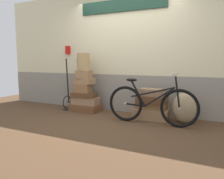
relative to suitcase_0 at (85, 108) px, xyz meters
name	(u,v)px	position (x,y,z in m)	size (l,w,h in m)	color
ground	(112,121)	(0.88, -0.40, -0.11)	(8.84, 5.20, 0.06)	#513823
station_building	(129,51)	(0.89, 0.44, 1.30)	(6.84, 0.74, 2.76)	gray
suitcase_0	(85,108)	(0.00, 0.00, 0.00)	(0.69, 0.40, 0.16)	brown
suitcase_1	(86,101)	(0.00, 0.00, 0.16)	(0.61, 0.33, 0.16)	#937051
suitcase_2	(84,95)	(-0.01, -0.03, 0.30)	(0.55, 0.31, 0.11)	brown
suitcase_3	(83,88)	(-0.05, -0.04, 0.46)	(0.38, 0.22, 0.20)	olive
suitcase_4	(85,81)	(-0.02, 0.00, 0.62)	(0.45, 0.27, 0.13)	#9E754C
suitcase_5	(84,74)	(-0.01, -0.03, 0.77)	(0.34, 0.22, 0.18)	#9E754C
suitcase_6	(151,114)	(1.58, -0.02, 0.02)	(0.70, 0.40, 0.21)	#9E754C
suitcase_7	(151,106)	(1.57, 0.01, 0.18)	(0.61, 0.37, 0.12)	olive
suitcase_8	(152,99)	(1.59, -0.03, 0.32)	(0.58, 0.37, 0.15)	brown
suitcase_9	(153,92)	(1.60, -0.05, 0.46)	(0.50, 0.31, 0.14)	#937051
wicker_basket	(83,62)	(-0.03, -0.02, 1.06)	(0.29, 0.29, 0.39)	tan
luggage_trolley	(73,98)	(-0.37, 0.03, 0.19)	(0.40, 0.38, 1.21)	black
burlap_sack	(184,108)	(2.21, -0.03, 0.20)	(0.42, 0.36, 0.57)	tan
bicycle	(151,105)	(1.67, -0.38, 0.28)	(1.69, 0.46, 0.94)	black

